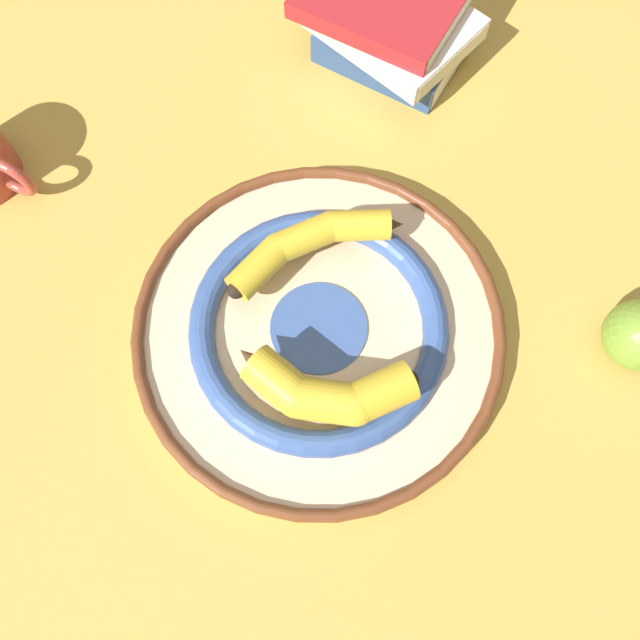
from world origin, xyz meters
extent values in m
plane|color=gold|center=(0.00, 0.00, 0.00)|extent=(2.80, 2.80, 0.00)
cylinder|color=beige|center=(0.00, 0.01, 0.01)|extent=(0.36, 0.36, 0.02)
torus|color=#385699|center=(0.00, 0.01, 0.02)|extent=(0.26, 0.26, 0.03)
cylinder|color=#385699|center=(0.00, 0.01, 0.02)|extent=(0.10, 0.10, 0.00)
torus|color=brown|center=(0.00, 0.01, 0.02)|extent=(0.37, 0.37, 0.01)
cylinder|color=gold|center=(-0.09, -0.04, 0.05)|extent=(0.07, 0.06, 0.03)
cylinder|color=gold|center=(-0.04, -0.07, 0.05)|extent=(0.06, 0.04, 0.03)
cylinder|color=gold|center=(0.02, -0.07, 0.05)|extent=(0.06, 0.04, 0.03)
sphere|color=gold|center=(-0.07, -0.06, 0.05)|extent=(0.03, 0.03, 0.03)
sphere|color=gold|center=(-0.01, -0.07, 0.05)|extent=(0.03, 0.03, 0.03)
cone|color=#472D19|center=(-0.12, -0.02, 0.05)|extent=(0.04, 0.04, 0.02)
sphere|color=black|center=(0.05, -0.06, 0.05)|extent=(0.02, 0.02, 0.02)
cylinder|color=gold|center=(0.07, 0.03, 0.06)|extent=(0.05, 0.06, 0.04)
cylinder|color=gold|center=(0.05, 0.08, 0.06)|extent=(0.06, 0.06, 0.04)
cylinder|color=gold|center=(0.00, 0.10, 0.06)|extent=(0.06, 0.05, 0.04)
sphere|color=gold|center=(0.06, 0.06, 0.06)|extent=(0.04, 0.04, 0.04)
sphere|color=gold|center=(0.03, 0.10, 0.06)|extent=(0.04, 0.04, 0.04)
cone|color=#472D19|center=(0.07, 0.01, 0.06)|extent=(0.04, 0.04, 0.03)
sphere|color=black|center=(-0.02, 0.11, 0.06)|extent=(0.02, 0.02, 0.02)
cube|color=#2D4C84|center=(-0.30, -0.22, 0.02)|extent=(0.17, 0.19, 0.04)
cube|color=white|center=(-0.30, -0.22, 0.02)|extent=(0.16, 0.18, 0.03)
cube|color=silver|center=(-0.29, -0.22, 0.05)|extent=(0.16, 0.20, 0.03)
cube|color=white|center=(-0.29, -0.22, 0.05)|extent=(0.15, 0.19, 0.02)
torus|color=#B24238|center=(0.15, -0.32, 0.04)|extent=(0.04, 0.06, 0.06)
sphere|color=olive|center=(-0.23, 0.21, 0.04)|extent=(0.07, 0.07, 0.07)
camera|label=1|loc=(0.13, 0.17, 0.61)|focal=35.00mm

